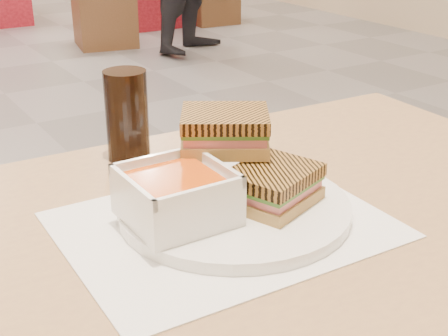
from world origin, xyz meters
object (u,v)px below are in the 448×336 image
plate (234,208)px  cola_glass (127,116)px  soup_bowl (177,198)px  bg_chair_1l (104,14)px  panini_lower (273,186)px  main_table (194,325)px

plate → cola_glass: (-0.03, 0.24, 0.06)m
plate → soup_bowl: 0.09m
plate → soup_bowl: bearing=179.8°
soup_bowl → cola_glass: bearing=78.9°
cola_glass → bg_chair_1l: cola_glass is taller
panini_lower → cola_glass: size_ratio=0.95×
main_table → panini_lower: bearing=3.9°
panini_lower → bg_chair_1l: (1.47, 4.17, -0.55)m
cola_glass → soup_bowl: bearing=-101.1°
panini_lower → bg_chair_1l: 4.46m
cola_glass → bg_chair_1l: (1.54, 3.91, -0.57)m
plate → bg_chair_1l: plate is taller
plate → cola_glass: 0.25m
soup_bowl → main_table: bearing=-90.2°
main_table → plate: size_ratio=4.21×
soup_bowl → panini_lower: soup_bowl is taller
plate → panini_lower: panini_lower is taller
main_table → plate: bearing=23.8°
panini_lower → cola_glass: (-0.07, 0.27, 0.03)m
plate → panini_lower: (0.04, -0.03, 0.03)m
soup_bowl → bg_chair_1l: 4.47m
main_table → panini_lower: size_ratio=9.45×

